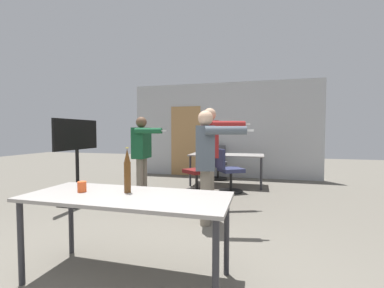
{
  "coord_description": "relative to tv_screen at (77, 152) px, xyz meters",
  "views": [
    {
      "loc": [
        1.02,
        -1.5,
        1.3
      ],
      "look_at": [
        -0.05,
        2.59,
        1.1
      ],
      "focal_mm": 24.0,
      "sensor_mm": 36.0,
      "label": 1
    }
  ],
  "objects": [
    {
      "name": "person_center_tall",
      "position": [
        2.29,
        0.71,
        0.1
      ],
      "size": [
        0.92,
        0.63,
        1.73
      ],
      "rotation": [
        0.0,
        0.0,
        -1.23
      ],
      "color": "slate",
      "rests_on": "ground_plane"
    },
    {
      "name": "person_near_casual",
      "position": [
        0.89,
        0.79,
        0.02
      ],
      "size": [
        0.75,
        0.65,
        1.6
      ],
      "rotation": [
        0.0,
        0.0,
        -1.55
      ],
      "color": "slate",
      "rests_on": "ground_plane"
    },
    {
      "name": "conference_table_near",
      "position": [
        2.04,
        -1.91,
        -0.26
      ],
      "size": [
        1.79,
        0.72,
        0.75
      ],
      "color": "gray",
      "rests_on": "ground_plane"
    },
    {
      "name": "drink_cup",
      "position": [
        1.59,
        -1.91,
        -0.14
      ],
      "size": [
        0.08,
        0.08,
        0.1
      ],
      "color": "#E05123",
      "rests_on": "conference_table_near"
    },
    {
      "name": "office_chair_far_left",
      "position": [
        1.89,
        1.56,
        -0.52
      ],
      "size": [
        0.67,
        0.69,
        0.9
      ],
      "rotation": [
        0.0,
        0.0,
        2.47
      ],
      "color": "black",
      "rests_on": "ground_plane"
    },
    {
      "name": "back_wall",
      "position": [
        2.1,
        3.49,
        0.4
      ],
      "size": [
        5.36,
        0.12,
        2.7
      ],
      "color": "#B2B5B7",
      "rests_on": "ground_plane"
    },
    {
      "name": "conference_table_far",
      "position": [
        2.39,
        2.32,
        -0.26
      ],
      "size": [
        1.76,
        0.79,
        0.75
      ],
      "color": "gray",
      "rests_on": "ground_plane"
    },
    {
      "name": "office_chair_near_pushed",
      "position": [
        2.06,
        3.12,
        -0.51
      ],
      "size": [
        0.54,
        0.59,
        0.92
      ],
      "rotation": [
        0.0,
        0.0,
        3.33
      ],
      "color": "black",
      "rests_on": "ground_plane"
    },
    {
      "name": "tv_screen",
      "position": [
        0.0,
        0.0,
        0.0
      ],
      "size": [
        0.44,
        1.09,
        1.52
      ],
      "rotation": [
        0.0,
        0.0,
        1.57
      ],
      "color": "black",
      "rests_on": "ground_plane"
    },
    {
      "name": "person_left_plaid",
      "position": [
        2.43,
        -0.36,
        0.02
      ],
      "size": [
        0.84,
        0.67,
        1.6
      ],
      "rotation": [
        0.0,
        0.0,
        -1.38
      ],
      "color": "slate",
      "rests_on": "ground_plane"
    },
    {
      "name": "office_chair_mid_tucked",
      "position": [
        2.51,
        1.6,
        -0.5
      ],
      "size": [
        0.68,
        0.65,
        0.94
      ],
      "rotation": [
        0.0,
        0.0,
        5.26
      ],
      "color": "black",
      "rests_on": "ground_plane"
    },
    {
      "name": "beer_bottle",
      "position": [
        2.01,
        -1.83,
        0.01
      ],
      "size": [
        0.06,
        0.06,
        0.41
      ],
      "color": "#563314",
      "rests_on": "conference_table_near"
    }
  ]
}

